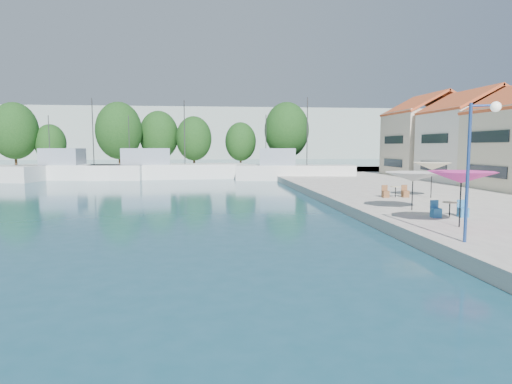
{
  "coord_description": "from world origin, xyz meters",
  "views": [
    {
      "loc": [
        -2.37,
        -0.65,
        4.08
      ],
      "look_at": [
        0.62,
        26.0,
        1.37
      ],
      "focal_mm": 32.0,
      "sensor_mm": 36.0,
      "label": 1
    }
  ],
  "objects": [
    {
      "name": "cafe_table_02",
      "position": [
        9.53,
        20.28,
        0.89
      ],
      "size": [
        1.82,
        0.7,
        0.76
      ],
      "color": "black",
      "rests_on": "quay_right"
    },
    {
      "name": "tree_02",
      "position": [
        -29.95,
        69.87,
        6.28
      ],
      "size": [
        6.65,
        6.65,
        9.84
      ],
      "color": "#3F2B19",
      "rests_on": "quay_far"
    },
    {
      "name": "umbrella_white",
      "position": [
        8.81,
        22.84,
        2.42
      ],
      "size": [
        3.1,
        3.1,
        2.07
      ],
      "color": "black",
      "rests_on": "quay_right"
    },
    {
      "name": "hill_west",
      "position": [
        -30.0,
        160.0,
        8.0
      ],
      "size": [
        180.0,
        40.0,
        16.0
      ],
      "primitive_type": "cube",
      "color": "#95A399",
      "rests_on": "ground"
    },
    {
      "name": "building_06",
      "position": [
        24.0,
        51.0,
        5.5
      ],
      "size": [
        9.0,
        8.8,
        10.2
      ],
      "color": "beige",
      "rests_on": "quay_right"
    },
    {
      "name": "tree_07",
      "position": [
        3.25,
        71.18,
        4.75
      ],
      "size": [
        4.86,
        4.86,
        7.2
      ],
      "color": "#3F2B19",
      "rests_on": "quay_far"
    },
    {
      "name": "tree_05",
      "position": [
        -9.41,
        71.62,
        5.74
      ],
      "size": [
        6.01,
        6.01,
        8.9
      ],
      "color": "#3F2B19",
      "rests_on": "quay_far"
    },
    {
      "name": "umbrella_cream",
      "position": [
        12.78,
        28.41,
        2.73
      ],
      "size": [
        2.57,
        2.57,
        2.39
      ],
      "color": "black",
      "rests_on": "quay_right"
    },
    {
      "name": "hill_east",
      "position": [
        40.0,
        180.0,
        6.0
      ],
      "size": [
        140.0,
        40.0,
        12.0
      ],
      "primitive_type": "cube",
      "color": "#95A399",
      "rests_on": "ground"
    },
    {
      "name": "trawler_04",
      "position": [
        8.02,
        53.21,
        1.07
      ],
      "size": [
        14.43,
        5.71,
        10.2
      ],
      "rotation": [
        0.0,
        0.0,
        -0.15
      ],
      "color": "silver",
      "rests_on": "ground"
    },
    {
      "name": "street_lamp",
      "position": [
        7.3,
        14.6,
        4.09
      ],
      "size": [
        0.98,
        0.54,
        5.03
      ],
      "rotation": [
        0.0,
        0.0,
        -0.38
      ],
      "color": "navy",
      "rests_on": "quay_right"
    },
    {
      "name": "tree_08",
      "position": [
        10.28,
        69.64,
        6.52
      ],
      "size": [
        6.93,
        6.93,
        10.25
      ],
      "color": "#3F2B19",
      "rests_on": "quay_far"
    },
    {
      "name": "tree_06",
      "position": [
        -4.01,
        69.94,
        5.22
      ],
      "size": [
        5.41,
        5.41,
        8.01
      ],
      "color": "#3F2B19",
      "rests_on": "quay_far"
    },
    {
      "name": "building_05",
      "position": [
        24.0,
        42.0,
        5.26
      ],
      "size": [
        8.4,
        8.8,
        9.7
      ],
      "color": "white",
      "rests_on": "quay_right"
    },
    {
      "name": "tree_04",
      "position": [
        -14.77,
        68.04,
        6.3
      ],
      "size": [
        6.67,
        6.67,
        9.87
      ],
      "color": "#3F2B19",
      "rests_on": "quay_far"
    },
    {
      "name": "tree_03",
      "position": [
        -25.43,
        71.2,
        4.49
      ],
      "size": [
        4.56,
        4.56,
        6.75
      ],
      "color": "#3F2B19",
      "rests_on": "quay_far"
    },
    {
      "name": "umbrella_pink",
      "position": [
        8.51,
        17.66,
        2.75
      ],
      "size": [
        2.93,
        2.93,
        2.4
      ],
      "color": "black",
      "rests_on": "quay_right"
    },
    {
      "name": "cafe_table_03",
      "position": [
        10.47,
        28.87,
        0.89
      ],
      "size": [
        1.82,
        0.7,
        0.76
      ],
      "color": "black",
      "rests_on": "quay_right"
    },
    {
      "name": "trawler_03",
      "position": [
        -7.3,
        57.48,
        1.07
      ],
      "size": [
        19.72,
        7.01,
        10.2
      ],
      "rotation": [
        0.0,
        0.0,
        0.1
      ],
      "color": "white",
      "rests_on": "ground"
    },
    {
      "name": "trawler_02",
      "position": [
        -17.71,
        56.95,
        1.07
      ],
      "size": [
        15.89,
        6.26,
        10.2
      ],
      "rotation": [
        0.0,
        0.0,
        -0.15
      ],
      "color": "silver",
      "rests_on": "ground"
    },
    {
      "name": "quay_far",
      "position": [
        -8.0,
        67.0,
        0.3
      ],
      "size": [
        90.0,
        16.0,
        0.6
      ],
      "primitive_type": "cube",
      "color": "#A19A91",
      "rests_on": "ground"
    }
  ]
}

